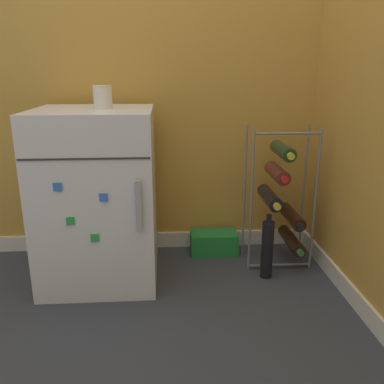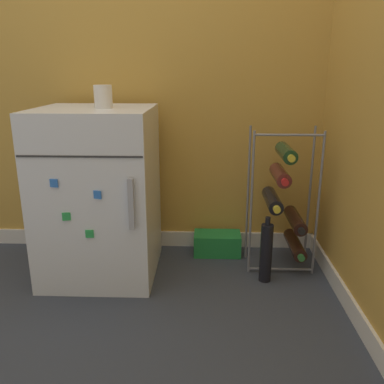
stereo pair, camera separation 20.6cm
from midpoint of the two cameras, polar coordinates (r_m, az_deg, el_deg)
ground_plane at (r=1.98m, az=-2.83°, el=-14.13°), size 14.00×14.00×0.00m
wall_back at (r=2.30m, az=-1.98°, el=22.31°), size 6.79×0.07×2.50m
mini_fridge at (r=2.06m, az=-10.13°, el=-0.29°), size 0.55×0.56×0.85m
wine_rack at (r=2.17m, az=15.65°, el=-1.16°), size 0.34×0.32×0.74m
soda_box at (r=2.36m, az=6.08°, el=-7.25°), size 0.27×0.15×0.12m
fridge_top_cup at (r=1.95m, az=-9.37°, el=13.07°), size 0.08×0.08×0.10m
loose_bottle_floor at (r=2.08m, az=13.19°, el=-8.32°), size 0.06×0.06×0.34m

